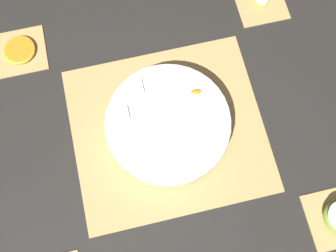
% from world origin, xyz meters
% --- Properties ---
extents(ground_plane, '(6.00, 6.00, 0.00)m').
position_xyz_m(ground_plane, '(0.00, 0.00, 0.00)').
color(ground_plane, black).
extents(bamboo_mat_center, '(0.47, 0.43, 0.01)m').
position_xyz_m(bamboo_mat_center, '(0.00, 0.00, 0.00)').
color(bamboo_mat_center, tan).
rests_on(bamboo_mat_center, ground_plane).
extents(coaster_mat_near_left, '(0.13, 0.13, 0.01)m').
position_xyz_m(coaster_mat_near_left, '(-0.33, -0.30, 0.00)').
color(coaster_mat_near_left, tan).
rests_on(coaster_mat_near_left, ground_plane).
extents(coaster_mat_near_right, '(0.13, 0.13, 0.01)m').
position_xyz_m(coaster_mat_near_right, '(0.33, -0.30, 0.00)').
color(coaster_mat_near_right, tan).
rests_on(coaster_mat_near_right, ground_plane).
extents(coaster_mat_far_left, '(0.13, 0.13, 0.01)m').
position_xyz_m(coaster_mat_far_left, '(-0.33, 0.30, 0.00)').
color(coaster_mat_far_left, tan).
rests_on(coaster_mat_far_left, ground_plane).
extents(fruit_salad_bowl, '(0.30, 0.30, 0.07)m').
position_xyz_m(fruit_salad_bowl, '(0.00, -0.00, 0.04)').
color(fruit_salad_bowl, silver).
rests_on(fruit_salad_bowl, bamboo_mat_center).
extents(orange_slice_whole, '(0.08, 0.08, 0.01)m').
position_xyz_m(orange_slice_whole, '(0.33, -0.30, 0.01)').
color(orange_slice_whole, orange).
rests_on(orange_slice_whole, coaster_mat_near_right).
extents(banana_coin_single, '(0.04, 0.04, 0.01)m').
position_xyz_m(banana_coin_single, '(-0.33, -0.30, 0.01)').
color(banana_coin_single, '#F7EFC6').
rests_on(banana_coin_single, coaster_mat_near_left).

